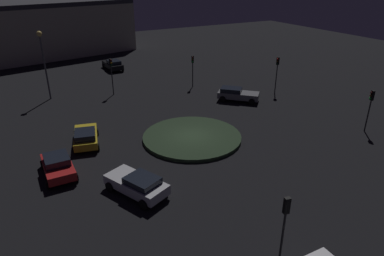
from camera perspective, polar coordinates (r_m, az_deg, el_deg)
The scene contains 14 objects.
ground_plane at distance 30.69m, azimuth 0.00°, elevation -1.76°, with size 116.75×116.75×0.00m, color black.
roundabout_island at distance 30.62m, azimuth 0.00°, elevation -1.50°, with size 8.70×8.70×0.31m, color #263823.
car_grey at distance 39.78m, azimuth 7.40°, elevation 5.57°, with size 4.46×4.51×1.48m.
car_silver at distance 23.37m, azimuth -8.99°, elevation -9.09°, with size 4.79×3.52×1.44m.
car_red at distance 26.94m, azimuth -21.25°, elevation -5.74°, with size 4.00×2.12×1.49m.
car_yellow at distance 30.74m, azimuth -17.11°, elevation -1.35°, with size 4.58×2.88×1.43m.
car_black at distance 53.76m, azimuth -12.90°, elevation 10.15°, with size 4.65×2.24×1.52m.
traffic_light_southeast at distance 42.69m, azimuth 13.85°, elevation 9.60°, with size 0.36×0.39×4.36m.
traffic_light_west at distance 18.05m, azimuth 15.07°, elevation -13.74°, with size 0.38×0.33×3.74m.
traffic_light_southeast_near at distance 43.89m, azimuth 0.11°, elevation 10.38°, with size 0.40×0.37×4.00m.
traffic_light_southwest at distance 34.89m, azimuth 27.33°, elevation 3.73°, with size 0.36×0.39×3.94m.
traffic_light_east at distance 41.95m, azimuth -13.15°, elevation 9.39°, with size 0.38×0.33×4.34m.
streetlamp_northeast_near at distance 42.23m, azimuth -23.41°, elevation 11.35°, with size 0.59×0.59×7.69m.
store_building at distance 68.17m, azimuth -23.43°, elevation 14.95°, with size 19.63×30.61×8.95m.
Camera 1 is at (-24.17, 13.14, 13.61)m, focal length 32.37 mm.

